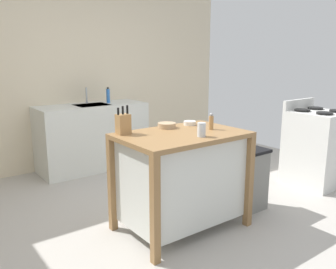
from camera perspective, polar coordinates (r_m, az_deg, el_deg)
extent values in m
plane|color=#ADA8A0|center=(3.46, 1.14, -13.67)|extent=(6.07, 6.07, 0.00)
cube|color=beige|center=(5.14, -15.07, 9.56)|extent=(5.07, 0.10, 2.60)
cube|color=olive|center=(3.05, 2.25, -0.10)|extent=(1.09, 0.73, 0.04)
cube|color=silver|center=(3.16, 2.19, -7.05)|extent=(0.99, 0.63, 0.74)
cube|color=olive|center=(2.64, -2.10, -12.28)|extent=(0.06, 0.06, 0.84)
cube|color=olive|center=(3.29, 12.98, -7.46)|extent=(0.06, 0.06, 0.84)
cube|color=olive|center=(3.17, -9.05, -8.07)|extent=(0.06, 0.06, 0.84)
cube|color=olive|center=(3.73, 5.15, -4.78)|extent=(0.06, 0.06, 0.84)
cube|color=#AD7F4C|center=(3.01, -7.27, 1.67)|extent=(0.11, 0.09, 0.17)
cylinder|color=black|center=(2.97, -8.07, 3.74)|extent=(0.02, 0.02, 0.06)
cylinder|color=black|center=(2.99, -7.33, 3.92)|extent=(0.02, 0.02, 0.07)
cylinder|color=black|center=(3.01, -6.60, 4.04)|extent=(0.02, 0.02, 0.07)
cylinder|color=tan|center=(3.25, -0.20, 1.49)|extent=(0.17, 0.17, 0.05)
cylinder|color=brown|center=(3.25, -0.20, 1.84)|extent=(0.14, 0.14, 0.01)
cylinder|color=silver|center=(3.39, 3.53, 1.87)|extent=(0.12, 0.12, 0.04)
cylinder|color=gray|center=(3.39, 3.54, 2.14)|extent=(0.10, 0.10, 0.01)
cylinder|color=silver|center=(2.90, 5.47, 0.78)|extent=(0.07, 0.07, 0.12)
cylinder|color=#AD7F4C|center=(3.20, 6.98, 1.90)|extent=(0.04, 0.04, 0.12)
sphere|color=#99999E|center=(3.19, 7.02, 3.19)|extent=(0.03, 0.03, 0.03)
cube|color=slate|center=(3.67, 12.81, -7.34)|extent=(0.34, 0.26, 0.60)
cube|color=black|center=(3.58, 13.06, -2.60)|extent=(0.36, 0.28, 0.03)
cube|color=silver|center=(4.97, -12.08, -0.34)|extent=(1.46, 0.60, 0.89)
cube|color=silver|center=(4.87, -12.21, 4.56)|extent=(0.44, 0.36, 0.03)
cylinder|color=#B7BCC1|center=(5.00, -13.05, 6.16)|extent=(0.02, 0.02, 0.22)
cylinder|color=blue|center=(4.99, -9.67, 6.16)|extent=(0.05, 0.05, 0.20)
cylinder|color=black|center=(4.98, -9.72, 7.42)|extent=(0.03, 0.03, 0.02)
cube|color=silver|center=(4.62, 22.87, -2.05)|extent=(0.60, 0.60, 0.89)
cube|color=silver|center=(4.67, 20.45, 4.64)|extent=(0.60, 0.04, 0.12)
cylinder|color=black|center=(4.34, 24.02, 3.16)|extent=(0.18, 0.18, 0.02)
cylinder|color=black|center=(4.48, 20.91, 3.68)|extent=(0.18, 0.18, 0.02)
cylinder|color=black|center=(4.72, 22.76, 3.94)|extent=(0.18, 0.18, 0.02)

